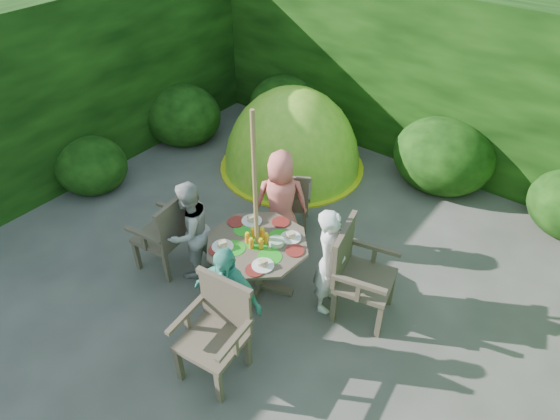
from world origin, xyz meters
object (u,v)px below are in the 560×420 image
Objects in this scene: dome_tent at (291,167)px; garden_chair_right at (357,272)px; garden_chair_back at (290,199)px; garden_chair_front at (217,329)px; patio_table at (258,250)px; child_back at (281,201)px; child_left at (190,231)px; child_front at (227,298)px; child_right at (330,261)px; garden_chair_left at (166,233)px; parasol_pole at (256,210)px.

garden_chair_right is at bearing -46.01° from dome_tent.
garden_chair_back is 2.20m from garden_chair_front.
dome_tent is (-1.20, 2.25, -0.55)m from patio_table.
dome_tent is (-0.94, 1.49, -0.65)m from child_back.
child_left is 0.98× the size of child_front.
garden_chair_back is at bearing 98.46° from child_front.
child_front is at bearing 141.24° from child_right.
garden_chair_back reaches higher than patio_table.
garden_chair_left is at bearing -92.03° from dome_tent.
child_left reaches higher than patio_table.
patio_table is at bearing 71.57° from child_back.
child_right is 1.60m from child_left.
garden_chair_front is 0.76× the size of child_back.
garden_chair_left is at bearing 96.73° from child_right.
child_right is at bearing 106.56° from child_left.
parasol_pole reaches higher than garden_chair_right.
garden_chair_back is (0.69, 1.42, -0.05)m from garden_chair_left.
child_front is at bearing -69.81° from dome_tent.
child_back is at bearing 74.46° from garden_chair_back.
child_left is at bearing 26.30° from child_back.
parasol_pole is 2.12× the size of garden_chair_right.
child_front is (1.02, -0.50, 0.01)m from child_left.
child_front reaches higher than garden_chair_right.
patio_table is at bearing 96.17° from child_right.
patio_table is at bearing 31.78° from parasol_pole.
garden_chair_left is at bearing -160.13° from patio_table.
dome_tent reaches higher than garden_chair_right.
child_left is 1.13m from child_front.
parasol_pole is 0.94m from child_left.
dome_tent is at bearing 36.35° from garden_chair_right.
garden_chair_left is (-1.03, -0.37, -0.04)m from patio_table.
child_right reaches higher than child_left.
garden_chair_front is 0.39× the size of dome_tent.
parasol_pole is 1.77× the size of child_front.
garden_chair_right is (1.03, 0.36, -0.54)m from parasol_pole.
child_front is 0.50× the size of dome_tent.
child_front is (0.26, -0.76, 0.07)m from patio_table.
child_back is at bearing 59.59° from garden_chair_right.
child_left is at bearing -85.69° from dome_tent.
parasol_pole reaches higher than child_right.
garden_chair_right is 0.84× the size of child_front.
garden_chair_back is at bearing 146.32° from garden_chair_left.
parasol_pole is 2.57× the size of garden_chair_back.
parasol_pole is 1.28m from garden_chair_back.
child_left is at bearing 41.09° from garden_chair_back.
garden_chair_front is at bearing -70.24° from patio_table.
garden_chair_left is 0.38× the size of dome_tent.
child_left is 2.62m from dome_tent.
garden_chair_back is 0.68× the size of child_right.
garden_chair_back is 0.69× the size of child_front.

